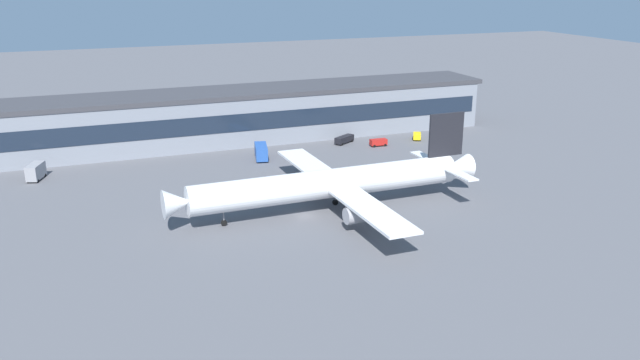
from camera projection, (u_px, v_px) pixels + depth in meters
ground_plane at (305, 216)px, 122.44m from camera, size 600.00×600.00×0.00m
terminal_building at (228, 116)px, 173.68m from camera, size 146.41×18.55×13.75m
airliner at (332, 183)px, 123.62m from camera, size 62.43×53.55×16.99m
fuel_truck at (261, 151)px, 158.64m from camera, size 4.60×8.81×3.35m
baggage_tug at (417, 136)px, 176.79m from camera, size 3.49×4.12×1.85m
belt_loader at (344, 139)px, 173.13m from camera, size 6.47×5.13×1.95m
follow_me_car at (378, 142)px, 170.43m from camera, size 4.46×2.13×1.85m
stair_truck at (35, 171)px, 142.83m from camera, size 4.26×6.46×3.55m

